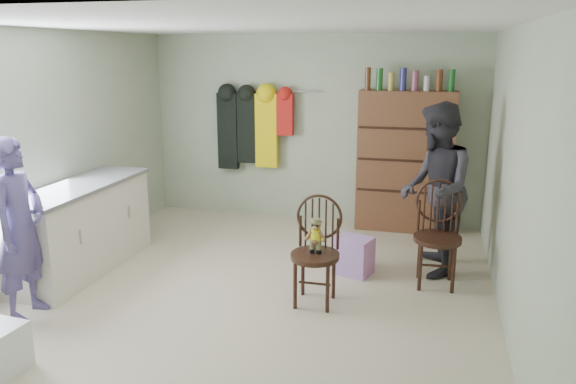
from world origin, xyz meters
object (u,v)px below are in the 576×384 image
(chair_front, at_px, (316,245))
(chair_far, at_px, (438,230))
(counter, at_px, (81,227))
(dresser, at_px, (405,161))

(chair_front, height_order, chair_far, chair_far)
(counter, height_order, dresser, dresser)
(chair_far, xyz_separation_m, dresser, (-0.43, 1.71, 0.35))
(chair_far, distance_m, dresser, 1.80)
(dresser, bearing_deg, chair_front, -104.83)
(dresser, bearing_deg, chair_far, -75.96)
(chair_far, height_order, dresser, dresser)
(chair_front, bearing_deg, counter, 176.94)
(chair_front, height_order, dresser, dresser)
(chair_front, xyz_separation_m, dresser, (0.64, 2.43, 0.36))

